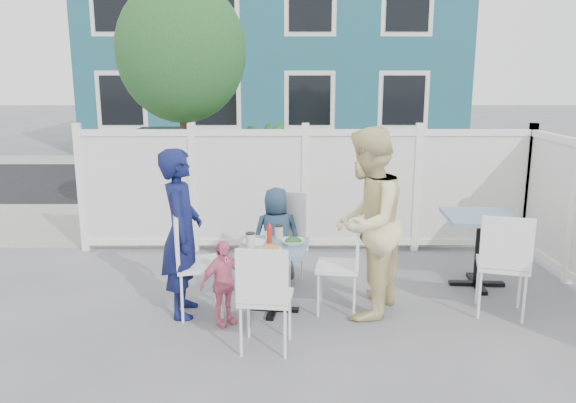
{
  "coord_description": "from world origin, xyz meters",
  "views": [
    {
      "loc": [
        -0.14,
        -4.73,
        2.27
      ],
      "look_at": [
        -0.13,
        0.84,
        1.01
      ],
      "focal_mm": 35.0,
      "sensor_mm": 36.0,
      "label": 1
    }
  ],
  "objects_px": {
    "spare_table": "(480,231)",
    "woman": "(366,223)",
    "chair_left": "(189,255)",
    "man": "(182,233)",
    "toddler": "(223,283)",
    "chair_near": "(264,291)",
    "utility_cabinet": "(167,177)",
    "main_table": "(273,260)",
    "chair_right": "(346,258)",
    "chair_back": "(282,231)",
    "boy": "(276,236)"
  },
  "relations": [
    {
      "from": "spare_table",
      "to": "woman",
      "type": "distance_m",
      "value": 1.56
    },
    {
      "from": "chair_left",
      "to": "man",
      "type": "relative_size",
      "value": 0.63
    },
    {
      "from": "woman",
      "to": "toddler",
      "type": "relative_size",
      "value": 2.25
    },
    {
      "from": "toddler",
      "to": "spare_table",
      "type": "bearing_deg",
      "value": -19.16
    },
    {
      "from": "chair_near",
      "to": "utility_cabinet",
      "type": "bearing_deg",
      "value": 117.94
    },
    {
      "from": "chair_near",
      "to": "toddler",
      "type": "xyz_separation_m",
      "value": [
        -0.4,
        0.55,
        -0.14
      ]
    },
    {
      "from": "spare_table",
      "to": "chair_near",
      "type": "relative_size",
      "value": 0.87
    },
    {
      "from": "main_table",
      "to": "woman",
      "type": "height_order",
      "value": "woman"
    },
    {
      "from": "main_table",
      "to": "chair_right",
      "type": "relative_size",
      "value": 0.77
    },
    {
      "from": "man",
      "to": "toddler",
      "type": "relative_size",
      "value": 2.0
    },
    {
      "from": "utility_cabinet",
      "to": "chair_near",
      "type": "distance_m",
      "value": 4.74
    },
    {
      "from": "utility_cabinet",
      "to": "woman",
      "type": "height_order",
      "value": "woman"
    },
    {
      "from": "main_table",
      "to": "chair_near",
      "type": "relative_size",
      "value": 0.77
    },
    {
      "from": "chair_back",
      "to": "spare_table",
      "type": "bearing_deg",
      "value": -161.25
    },
    {
      "from": "chair_left",
      "to": "boy",
      "type": "xyz_separation_m",
      "value": [
        0.82,
        0.85,
        -0.05
      ]
    },
    {
      "from": "spare_table",
      "to": "toddler",
      "type": "distance_m",
      "value": 2.87
    },
    {
      "from": "utility_cabinet",
      "to": "toddler",
      "type": "bearing_deg",
      "value": -72.27
    },
    {
      "from": "chair_right",
      "to": "chair_back",
      "type": "height_order",
      "value": "chair_back"
    },
    {
      "from": "utility_cabinet",
      "to": "chair_right",
      "type": "distance_m",
      "value": 4.33
    },
    {
      "from": "main_table",
      "to": "chair_left",
      "type": "distance_m",
      "value": 0.81
    },
    {
      "from": "utility_cabinet",
      "to": "chair_back",
      "type": "distance_m",
      "value": 3.3
    },
    {
      "from": "chair_near",
      "to": "chair_left",
      "type": "bearing_deg",
      "value": 140.14
    },
    {
      "from": "utility_cabinet",
      "to": "spare_table",
      "type": "distance_m",
      "value": 4.93
    },
    {
      "from": "man",
      "to": "main_table",
      "type": "bearing_deg",
      "value": -90.38
    },
    {
      "from": "spare_table",
      "to": "chair_left",
      "type": "distance_m",
      "value": 3.12
    },
    {
      "from": "utility_cabinet",
      "to": "boy",
      "type": "height_order",
      "value": "utility_cabinet"
    },
    {
      "from": "man",
      "to": "toddler",
      "type": "xyz_separation_m",
      "value": [
        0.41,
        -0.26,
        -0.4
      ]
    },
    {
      "from": "woman",
      "to": "boy",
      "type": "bearing_deg",
      "value": -109.44
    },
    {
      "from": "man",
      "to": "toddler",
      "type": "distance_m",
      "value": 0.63
    },
    {
      "from": "chair_right",
      "to": "chair_back",
      "type": "xyz_separation_m",
      "value": [
        -0.62,
        0.82,
        0.05
      ]
    },
    {
      "from": "man",
      "to": "boy",
      "type": "xyz_separation_m",
      "value": [
        0.88,
        0.83,
        -0.27
      ]
    },
    {
      "from": "utility_cabinet",
      "to": "man",
      "type": "height_order",
      "value": "man"
    },
    {
      "from": "spare_table",
      "to": "chair_near",
      "type": "distance_m",
      "value": 2.75
    },
    {
      "from": "spare_table",
      "to": "chair_right",
      "type": "xyz_separation_m",
      "value": [
        -1.53,
        -0.67,
        -0.08
      ]
    },
    {
      "from": "chair_left",
      "to": "man",
      "type": "bearing_deg",
      "value": -120.73
    },
    {
      "from": "chair_back",
      "to": "boy",
      "type": "height_order",
      "value": "boy"
    },
    {
      "from": "chair_back",
      "to": "chair_near",
      "type": "xyz_separation_m",
      "value": [
        -0.14,
        -1.68,
        -0.04
      ]
    },
    {
      "from": "chair_left",
      "to": "chair_right",
      "type": "xyz_separation_m",
      "value": [
        1.51,
        0.06,
        -0.05
      ]
    },
    {
      "from": "chair_near",
      "to": "spare_table",
      "type": "bearing_deg",
      "value": 40.56
    },
    {
      "from": "chair_left",
      "to": "chair_back",
      "type": "bearing_deg",
      "value": 119.7
    },
    {
      "from": "spare_table",
      "to": "man",
      "type": "xyz_separation_m",
      "value": [
        -3.1,
        -0.72,
        0.19
      ]
    },
    {
      "from": "chair_right",
      "to": "chair_near",
      "type": "relative_size",
      "value": 1.0
    },
    {
      "from": "main_table",
      "to": "chair_back",
      "type": "distance_m",
      "value": 0.83
    },
    {
      "from": "main_table",
      "to": "chair_left",
      "type": "xyz_separation_m",
      "value": [
        -0.8,
        -0.07,
        0.07
      ]
    },
    {
      "from": "chair_back",
      "to": "toddler",
      "type": "height_order",
      "value": "chair_back"
    },
    {
      "from": "chair_back",
      "to": "boy",
      "type": "xyz_separation_m",
      "value": [
        -0.07,
        -0.04,
        -0.05
      ]
    },
    {
      "from": "chair_back",
      "to": "utility_cabinet",
      "type": "bearing_deg",
      "value": -33.14
    },
    {
      "from": "woman",
      "to": "utility_cabinet",
      "type": "bearing_deg",
      "value": -119.1
    },
    {
      "from": "main_table",
      "to": "spare_table",
      "type": "bearing_deg",
      "value": 16.71
    },
    {
      "from": "chair_left",
      "to": "man",
      "type": "xyz_separation_m",
      "value": [
        -0.07,
        0.02,
        0.22
      ]
    }
  ]
}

